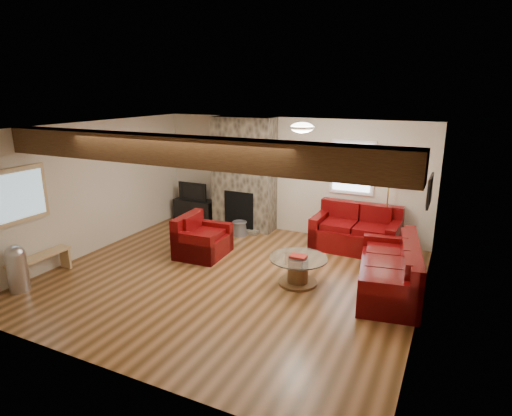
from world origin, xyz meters
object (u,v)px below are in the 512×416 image
Objects in this scene: tv_cabinet at (195,210)px; television at (194,191)px; coffee_table at (298,271)px; loveseat at (356,228)px; floor_lamp at (390,178)px; armchair_red at (203,236)px; sofa_three at (389,267)px.

television is (0.00, 0.00, 0.47)m from tv_cabinet.
loveseat is at bearing 76.22° from coffee_table.
floor_lamp reaches higher than coffee_table.
loveseat is at bearing -61.93° from armchair_red.
sofa_three is 5.19m from television.
sofa_three is at bearing -78.94° from floor_lamp.
loveseat is 1.74× the size of coffee_table.
floor_lamp is (3.06, 1.88, 1.05)m from armchair_red.
loveseat is 1.73× the size of armchair_red.
television reaches higher than tv_cabinet.
television reaches higher than armchair_red.
television is at bearing 147.05° from coffee_table.
television is (-3.96, 0.30, 0.28)m from loveseat.
armchair_red is at bearing -147.04° from loveseat.
television is at bearing -120.54° from sofa_three.
loveseat is 3.98m from tv_cabinet.
armchair_red is 2.34m from tv_cabinet.
floor_lamp is at bearing -61.84° from armchair_red.
floor_lamp is (4.47, 0.02, 0.71)m from television.
floor_lamp is at bearing 33.53° from loveseat.
floor_lamp is at bearing 0.26° from television.
floor_lamp is (-0.37, 1.88, 1.04)m from sofa_three.
sofa_three is 2.71× the size of television.
coffee_table is at bearing -113.52° from floor_lamp.
sofa_three is 1.79m from loveseat.
coffee_table is at bearing -83.30° from sofa_three.
loveseat reaches higher than tv_cabinet.
sofa_three is at bearing -93.43° from armchair_red.
armchair_red is 0.57× the size of floor_lamp.
sofa_three is at bearing -21.04° from tv_cabinet.
television is at bearing -179.74° from floor_lamp.
armchair_red is 2.36m from television.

